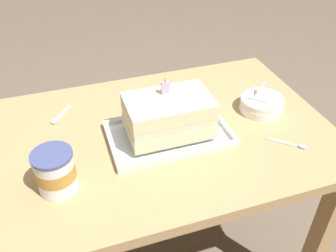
{
  "coord_description": "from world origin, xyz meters",
  "views": [
    {
      "loc": [
        -0.29,
        -0.88,
        1.45
      ],
      "look_at": [
        -0.0,
        -0.02,
        0.76
      ],
      "focal_mm": 39.23,
      "sensor_mm": 36.0,
      "label": 1
    }
  ],
  "objects_px": {
    "birthday_cake": "(169,115)",
    "serving_spoon_by_bowls": "(57,119)",
    "serving_spoon_near_tray": "(295,145)",
    "ice_cream_tub": "(55,171)",
    "foil_tray": "(169,135)",
    "bowl_stack": "(262,104)"
  },
  "relations": [
    {
      "from": "foil_tray",
      "to": "bowl_stack",
      "type": "bearing_deg",
      "value": 6.29
    },
    {
      "from": "ice_cream_tub",
      "to": "foil_tray",
      "type": "bearing_deg",
      "value": 18.32
    },
    {
      "from": "ice_cream_tub",
      "to": "serving_spoon_by_bowls",
      "type": "height_order",
      "value": "ice_cream_tub"
    },
    {
      "from": "birthday_cake",
      "to": "serving_spoon_near_tray",
      "type": "distance_m",
      "value": 0.4
    },
    {
      "from": "ice_cream_tub",
      "to": "serving_spoon_by_bowls",
      "type": "relative_size",
      "value": 1.15
    },
    {
      "from": "ice_cream_tub",
      "to": "serving_spoon_by_bowls",
      "type": "xyz_separation_m",
      "value": [
        0.02,
        0.32,
        -0.06
      ]
    },
    {
      "from": "bowl_stack",
      "to": "ice_cream_tub",
      "type": "distance_m",
      "value": 0.71
    },
    {
      "from": "birthday_cake",
      "to": "serving_spoon_by_bowls",
      "type": "height_order",
      "value": "birthday_cake"
    },
    {
      "from": "foil_tray",
      "to": "birthday_cake",
      "type": "relative_size",
      "value": 1.46
    },
    {
      "from": "foil_tray",
      "to": "serving_spoon_near_tray",
      "type": "xyz_separation_m",
      "value": [
        0.35,
        -0.16,
        -0.0
      ]
    },
    {
      "from": "birthday_cake",
      "to": "ice_cream_tub",
      "type": "relative_size",
      "value": 2.12
    },
    {
      "from": "ice_cream_tub",
      "to": "serving_spoon_by_bowls",
      "type": "distance_m",
      "value": 0.32
    },
    {
      "from": "birthday_cake",
      "to": "bowl_stack",
      "type": "bearing_deg",
      "value": 6.28
    },
    {
      "from": "birthday_cake",
      "to": "ice_cream_tub",
      "type": "distance_m",
      "value": 0.37
    },
    {
      "from": "birthday_cake",
      "to": "serving_spoon_by_bowls",
      "type": "relative_size",
      "value": 2.43
    },
    {
      "from": "bowl_stack",
      "to": "serving_spoon_by_bowls",
      "type": "bearing_deg",
      "value": 166.27
    },
    {
      "from": "birthday_cake",
      "to": "serving_spoon_near_tray",
      "type": "relative_size",
      "value": 2.59
    },
    {
      "from": "birthday_cake",
      "to": "bowl_stack",
      "type": "distance_m",
      "value": 0.36
    },
    {
      "from": "ice_cream_tub",
      "to": "bowl_stack",
      "type": "bearing_deg",
      "value": 12.42
    },
    {
      "from": "serving_spoon_near_tray",
      "to": "birthday_cake",
      "type": "bearing_deg",
      "value": 154.99
    },
    {
      "from": "serving_spoon_near_tray",
      "to": "serving_spoon_by_bowls",
      "type": "distance_m",
      "value": 0.77
    },
    {
      "from": "bowl_stack",
      "to": "foil_tray",
      "type": "bearing_deg",
      "value": -173.71
    }
  ]
}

